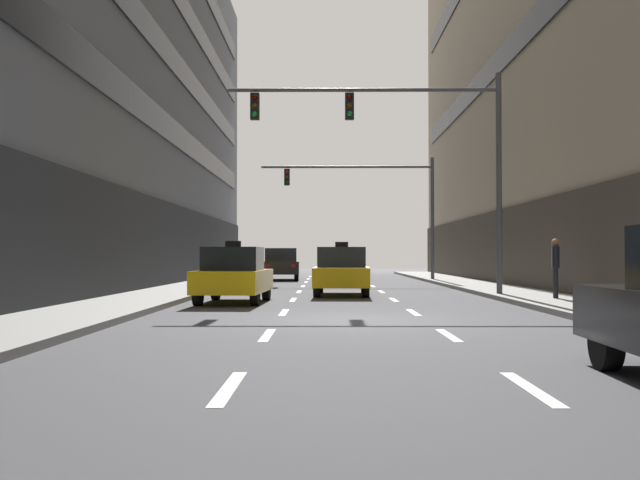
{
  "coord_description": "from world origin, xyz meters",
  "views": [
    {
      "loc": [
        -0.54,
        -15.55,
        1.33
      ],
      "look_at": [
        -0.77,
        16.74,
        2.0
      ],
      "focal_mm": 42.18,
      "sensor_mm": 36.0,
      "label": 1
    }
  ],
  "objects_px": {
    "car_driving_2": "(281,264)",
    "traffic_signal_0": "(408,137)",
    "taxi_driving_1": "(342,272)",
    "taxi_driving_0": "(234,275)",
    "pedestrian_0": "(556,264)",
    "traffic_signal_1": "(379,195)"
  },
  "relations": [
    {
      "from": "traffic_signal_1",
      "to": "car_driving_2",
      "type": "bearing_deg",
      "value": 154.6
    },
    {
      "from": "car_driving_2",
      "to": "traffic_signal_0",
      "type": "height_order",
      "value": "traffic_signal_0"
    },
    {
      "from": "traffic_signal_0",
      "to": "car_driving_2",
      "type": "bearing_deg",
      "value": 106.29
    },
    {
      "from": "traffic_signal_0",
      "to": "taxi_driving_0",
      "type": "bearing_deg",
      "value": -153.54
    },
    {
      "from": "taxi_driving_1",
      "to": "traffic_signal_1",
      "type": "distance_m",
      "value": 13.92
    },
    {
      "from": "taxi_driving_0",
      "to": "traffic_signal_0",
      "type": "height_order",
      "value": "traffic_signal_0"
    },
    {
      "from": "taxi_driving_0",
      "to": "traffic_signal_1",
      "type": "distance_m",
      "value": 18.46
    },
    {
      "from": "taxi_driving_0",
      "to": "taxi_driving_1",
      "type": "height_order",
      "value": "taxi_driving_1"
    },
    {
      "from": "pedestrian_0",
      "to": "car_driving_2",
      "type": "bearing_deg",
      "value": 114.07
    },
    {
      "from": "taxi_driving_0",
      "to": "pedestrian_0",
      "type": "relative_size",
      "value": 2.55
    },
    {
      "from": "taxi_driving_1",
      "to": "pedestrian_0",
      "type": "height_order",
      "value": "pedestrian_0"
    },
    {
      "from": "car_driving_2",
      "to": "traffic_signal_0",
      "type": "distance_m",
      "value": 18.38
    },
    {
      "from": "taxi_driving_1",
      "to": "traffic_signal_0",
      "type": "distance_m",
      "value": 4.96
    },
    {
      "from": "taxi_driving_0",
      "to": "pedestrian_0",
      "type": "height_order",
      "value": "pedestrian_0"
    },
    {
      "from": "car_driving_2",
      "to": "pedestrian_0",
      "type": "xyz_separation_m",
      "value": [
        8.85,
        -19.8,
        0.25
      ]
    },
    {
      "from": "car_driving_2",
      "to": "traffic_signal_1",
      "type": "distance_m",
      "value": 6.77
    },
    {
      "from": "taxi_driving_1",
      "to": "pedestrian_0",
      "type": "bearing_deg",
      "value": -34.88
    },
    {
      "from": "taxi_driving_0",
      "to": "traffic_signal_0",
      "type": "xyz_separation_m",
      "value": [
        5.17,
        2.57,
        4.29
      ]
    },
    {
      "from": "taxi_driving_0",
      "to": "car_driving_2",
      "type": "xyz_separation_m",
      "value": [
        0.15,
        19.74,
        0.07
      ]
    },
    {
      "from": "traffic_signal_1",
      "to": "pedestrian_0",
      "type": "height_order",
      "value": "traffic_signal_1"
    },
    {
      "from": "taxi_driving_1",
      "to": "car_driving_2",
      "type": "relative_size",
      "value": 0.93
    },
    {
      "from": "traffic_signal_0",
      "to": "traffic_signal_1",
      "type": "relative_size",
      "value": 0.98
    }
  ]
}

